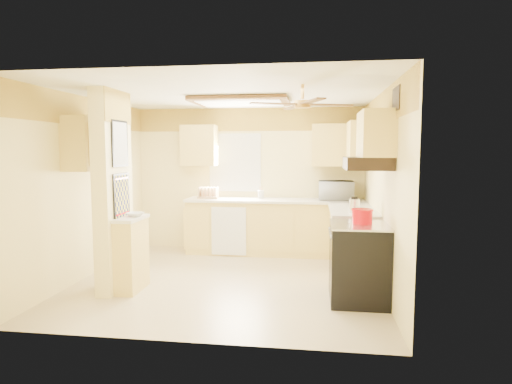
# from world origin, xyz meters

# --- Properties ---
(floor) EXTENTS (4.00, 4.00, 0.00)m
(floor) POSITION_xyz_m (0.00, 0.00, 0.00)
(floor) COLOR tan
(floor) RESTS_ON ground
(ceiling) EXTENTS (4.00, 4.00, 0.00)m
(ceiling) POSITION_xyz_m (0.00, 0.00, 2.50)
(ceiling) COLOR white
(ceiling) RESTS_ON wall_back
(wall_back) EXTENTS (4.00, 0.00, 4.00)m
(wall_back) POSITION_xyz_m (0.00, 1.90, 1.25)
(wall_back) COLOR #FFEB9B
(wall_back) RESTS_ON floor
(wall_front) EXTENTS (4.00, 0.00, 4.00)m
(wall_front) POSITION_xyz_m (0.00, -1.90, 1.25)
(wall_front) COLOR #FFEB9B
(wall_front) RESTS_ON floor
(wall_left) EXTENTS (0.00, 3.80, 3.80)m
(wall_left) POSITION_xyz_m (-2.00, 0.00, 1.25)
(wall_left) COLOR #FFEB9B
(wall_left) RESTS_ON floor
(wall_right) EXTENTS (0.00, 3.80, 3.80)m
(wall_right) POSITION_xyz_m (2.00, 0.00, 1.25)
(wall_right) COLOR #FFEB9B
(wall_right) RESTS_ON floor
(wallpaper_border) EXTENTS (4.00, 0.02, 0.40)m
(wallpaper_border) POSITION_xyz_m (0.00, 1.88, 2.30)
(wallpaper_border) COLOR #FFE04B
(wallpaper_border) RESTS_ON wall_back
(partition_column) EXTENTS (0.20, 0.70, 2.50)m
(partition_column) POSITION_xyz_m (-1.35, -0.55, 1.25)
(partition_column) COLOR #FFEB9B
(partition_column) RESTS_ON floor
(partition_ledge) EXTENTS (0.25, 0.55, 0.90)m
(partition_ledge) POSITION_xyz_m (-1.13, -0.55, 0.45)
(partition_ledge) COLOR #FFDB6A
(partition_ledge) RESTS_ON floor
(ledge_top) EXTENTS (0.28, 0.58, 0.04)m
(ledge_top) POSITION_xyz_m (-1.13, -0.55, 0.92)
(ledge_top) COLOR white
(ledge_top) RESTS_ON partition_ledge
(lower_cabinets_back) EXTENTS (3.00, 0.60, 0.90)m
(lower_cabinets_back) POSITION_xyz_m (0.50, 1.60, 0.45)
(lower_cabinets_back) COLOR #FFDB6A
(lower_cabinets_back) RESTS_ON floor
(lower_cabinets_right) EXTENTS (0.60, 1.40, 0.90)m
(lower_cabinets_right) POSITION_xyz_m (1.70, 0.60, 0.45)
(lower_cabinets_right) COLOR #FFDB6A
(lower_cabinets_right) RESTS_ON floor
(countertop_back) EXTENTS (3.04, 0.64, 0.04)m
(countertop_back) POSITION_xyz_m (0.50, 1.59, 0.92)
(countertop_back) COLOR white
(countertop_back) RESTS_ON lower_cabinets_back
(countertop_right) EXTENTS (0.64, 1.44, 0.04)m
(countertop_right) POSITION_xyz_m (1.69, 0.60, 0.92)
(countertop_right) COLOR white
(countertop_right) RESTS_ON lower_cabinets_right
(dishwasher_panel) EXTENTS (0.58, 0.02, 0.80)m
(dishwasher_panel) POSITION_xyz_m (-0.25, 1.29, 0.43)
(dishwasher_panel) COLOR white
(dishwasher_panel) RESTS_ON lower_cabinets_back
(window) EXTENTS (0.92, 0.02, 1.02)m
(window) POSITION_xyz_m (-0.25, 1.89, 1.55)
(window) COLOR white
(window) RESTS_ON wall_back
(upper_cab_back_left) EXTENTS (0.60, 0.35, 0.70)m
(upper_cab_back_left) POSITION_xyz_m (-0.85, 1.72, 1.85)
(upper_cab_back_left) COLOR #FFDB6A
(upper_cab_back_left) RESTS_ON wall_back
(upper_cab_back_right) EXTENTS (0.90, 0.35, 0.70)m
(upper_cab_back_right) POSITION_xyz_m (1.55, 1.72, 1.85)
(upper_cab_back_right) COLOR #FFDB6A
(upper_cab_back_right) RESTS_ON wall_back
(upper_cab_right) EXTENTS (0.35, 1.00, 0.70)m
(upper_cab_right) POSITION_xyz_m (1.82, 1.25, 1.85)
(upper_cab_right) COLOR #FFDB6A
(upper_cab_right) RESTS_ON wall_right
(upper_cab_left_wall) EXTENTS (0.35, 0.75, 0.70)m
(upper_cab_left_wall) POSITION_xyz_m (-1.82, -0.25, 1.85)
(upper_cab_left_wall) COLOR #FFDB6A
(upper_cab_left_wall) RESTS_ON wall_left
(upper_cab_over_stove) EXTENTS (0.35, 0.76, 0.52)m
(upper_cab_over_stove) POSITION_xyz_m (1.82, -0.55, 1.95)
(upper_cab_over_stove) COLOR #FFDB6A
(upper_cab_over_stove) RESTS_ON wall_right
(stove) EXTENTS (0.68, 0.77, 0.92)m
(stove) POSITION_xyz_m (1.67, -0.55, 0.46)
(stove) COLOR black
(stove) RESTS_ON floor
(range_hood) EXTENTS (0.50, 0.76, 0.14)m
(range_hood) POSITION_xyz_m (1.74, -0.55, 1.62)
(range_hood) COLOR black
(range_hood) RESTS_ON upper_cab_over_stove
(poster_menu) EXTENTS (0.02, 0.42, 0.57)m
(poster_menu) POSITION_xyz_m (-1.24, -0.55, 1.85)
(poster_menu) COLOR black
(poster_menu) RESTS_ON partition_column
(poster_nashville) EXTENTS (0.02, 0.42, 0.57)m
(poster_nashville) POSITION_xyz_m (-1.24, -0.55, 1.20)
(poster_nashville) COLOR black
(poster_nashville) RESTS_ON partition_column
(ceiling_light_panel) EXTENTS (1.35, 0.95, 0.06)m
(ceiling_light_panel) POSITION_xyz_m (0.10, 0.50, 2.46)
(ceiling_light_panel) COLOR brown
(ceiling_light_panel) RESTS_ON ceiling
(ceiling_fan) EXTENTS (1.15, 1.15, 0.26)m
(ceiling_fan) POSITION_xyz_m (1.00, -0.70, 2.29)
(ceiling_fan) COLOR gold
(ceiling_fan) RESTS_ON ceiling
(vent_grate) EXTENTS (0.02, 0.40, 0.25)m
(vent_grate) POSITION_xyz_m (1.98, -0.90, 2.30)
(vent_grate) COLOR black
(vent_grate) RESTS_ON wall_right
(microwave) EXTENTS (0.57, 0.39, 0.32)m
(microwave) POSITION_xyz_m (1.51, 1.64, 1.10)
(microwave) COLOR white
(microwave) RESTS_ON countertop_back
(bowl) EXTENTS (0.23, 0.23, 0.05)m
(bowl) POSITION_xyz_m (-1.08, -0.51, 0.97)
(bowl) COLOR white
(bowl) RESTS_ON ledge_top
(dutch_oven) EXTENTS (0.25, 0.25, 0.17)m
(dutch_oven) POSITION_xyz_m (1.71, -0.49, 1.00)
(dutch_oven) COLOR red
(dutch_oven) RESTS_ON stove
(kettle) EXTENTS (0.14, 0.14, 0.21)m
(kettle) POSITION_xyz_m (1.68, 0.18, 1.04)
(kettle) COLOR silver
(kettle) RESTS_ON countertop_right
(dish_rack) EXTENTS (0.35, 0.27, 0.20)m
(dish_rack) POSITION_xyz_m (-0.66, 1.58, 1.01)
(dish_rack) COLOR #DDB57F
(dish_rack) RESTS_ON countertop_back
(utensil_crock) EXTENTS (0.11, 0.11, 0.21)m
(utensil_crock) POSITION_xyz_m (0.24, 1.69, 1.01)
(utensil_crock) COLOR white
(utensil_crock) RESTS_ON countertop_back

